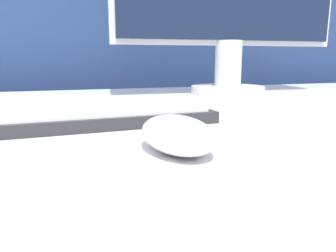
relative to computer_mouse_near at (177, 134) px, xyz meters
name	(u,v)px	position (x,y,z in m)	size (l,w,h in m)	color
partition_panel	(116,145)	(0.04, 0.79, -0.22)	(5.00, 0.03, 1.02)	navy
computer_mouse_near	(177,134)	(0.00, 0.00, 0.00)	(0.08, 0.11, 0.03)	white
keyboard	(59,116)	(-0.11, 0.17, -0.01)	(0.42, 0.17, 0.02)	#28282D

